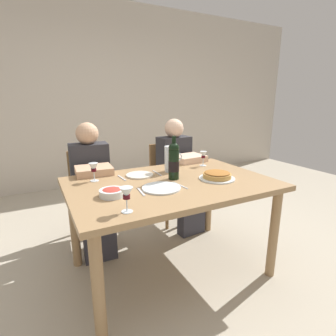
{
  "coord_description": "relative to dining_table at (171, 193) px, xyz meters",
  "views": [
    {
      "loc": [
        -0.89,
        -1.66,
        1.36
      ],
      "look_at": [
        0.01,
        0.08,
        0.84
      ],
      "focal_mm": 28.09,
      "sensor_mm": 36.0,
      "label": 1
    }
  ],
  "objects": [
    {
      "name": "salad_bowl",
      "position": [
        -0.48,
        -0.1,
        0.12
      ],
      "size": [
        0.16,
        0.16,
        0.05
      ],
      "color": "silver",
      "rests_on": "dining_table"
    },
    {
      "name": "dinner_plate_right_setting",
      "position": [
        -0.15,
        0.25,
        0.1
      ],
      "size": [
        0.22,
        0.22,
        0.01
      ],
      "primitive_type": "cylinder",
      "color": "silver",
      "rests_on": "dining_table"
    },
    {
      "name": "wine_glass_left_diner",
      "position": [
        -0.47,
        -0.37,
        0.19
      ],
      "size": [
        0.07,
        0.07,
        0.14
      ],
      "color": "silver",
      "rests_on": "dining_table"
    },
    {
      "name": "knife_right_setting",
      "position": [
        -0.0,
        0.25,
        0.09
      ],
      "size": [
        0.01,
        0.18,
        0.0
      ],
      "primitive_type": "cube",
      "rotation": [
        0.0,
        0.0,
        1.54
      ],
      "color": "silver",
      "rests_on": "dining_table"
    },
    {
      "name": "diner_left",
      "position": [
        -0.46,
        0.64,
        -0.05
      ],
      "size": [
        0.36,
        0.52,
        1.16
      ],
      "rotation": [
        0.0,
        0.0,
        3.07
      ],
      "color": "#2D2D33",
      "rests_on": "ground"
    },
    {
      "name": "ground_plane",
      "position": [
        0.0,
        0.0,
        -0.67
      ],
      "size": [
        8.0,
        8.0,
        0.0
      ],
      "primitive_type": "plane",
      "color": "#B2A893"
    },
    {
      "name": "water_pitcher",
      "position": [
        0.13,
        0.25,
        0.19
      ],
      "size": [
        0.16,
        0.11,
        0.22
      ],
      "color": "silver",
      "rests_on": "dining_table"
    },
    {
      "name": "chair_left",
      "position": [
        -0.44,
        0.87,
        -0.17
      ],
      "size": [
        0.43,
        0.43,
        0.87
      ],
      "rotation": [
        0.0,
        0.0,
        3.07
      ],
      "color": "olive",
      "rests_on": "ground"
    },
    {
      "name": "wine_glass_right_diner",
      "position": [
        -0.51,
        0.28,
        0.19
      ],
      "size": [
        0.07,
        0.07,
        0.14
      ],
      "color": "silver",
      "rests_on": "dining_table"
    },
    {
      "name": "knife_left_setting",
      "position": [
        0.01,
        -0.12,
        0.09
      ],
      "size": [
        0.03,
        0.18,
        0.0
      ],
      "primitive_type": "cube",
      "rotation": [
        0.0,
        0.0,
        1.66
      ],
      "color": "silver",
      "rests_on": "dining_table"
    },
    {
      "name": "baked_tart",
      "position": [
        0.34,
        -0.11,
        0.12
      ],
      "size": [
        0.28,
        0.28,
        0.06
      ],
      "color": "silver",
      "rests_on": "dining_table"
    },
    {
      "name": "wine_glass_centre",
      "position": [
        0.49,
        0.29,
        0.19
      ],
      "size": [
        0.06,
        0.06,
        0.14
      ],
      "color": "silver",
      "rests_on": "dining_table"
    },
    {
      "name": "fork_left_setting",
      "position": [
        -0.29,
        -0.12,
        0.09
      ],
      "size": [
        0.03,
        0.16,
        0.0
      ],
      "primitive_type": "cube",
      "rotation": [
        0.0,
        0.0,
        1.47
      ],
      "color": "silver",
      "rests_on": "dining_table"
    },
    {
      "name": "dinner_plate_left_setting",
      "position": [
        -0.14,
        -0.12,
        0.1
      ],
      "size": [
        0.27,
        0.27,
        0.01
      ],
      "primitive_type": "cylinder",
      "color": "silver",
      "rests_on": "dining_table"
    },
    {
      "name": "wine_bottle",
      "position": [
        0.05,
        0.05,
        0.24
      ],
      "size": [
        0.08,
        0.08,
        0.33
      ],
      "color": "black",
      "rests_on": "dining_table"
    },
    {
      "name": "diner_right",
      "position": [
        0.46,
        0.66,
        -0.05
      ],
      "size": [
        0.36,
        0.52,
        1.16
      ],
      "rotation": [
        0.0,
        0.0,
        3.21
      ],
      "color": "#2D2D33",
      "rests_on": "ground"
    },
    {
      "name": "chair_right",
      "position": [
        0.44,
        0.9,
        -0.17
      ],
      "size": [
        0.43,
        0.43,
        0.87
      ],
      "rotation": [
        0.0,
        0.0,
        3.21
      ],
      "color": "olive",
      "rests_on": "ground"
    },
    {
      "name": "spoon_right_setting",
      "position": [
        -0.3,
        0.25,
        0.09
      ],
      "size": [
        0.02,
        0.16,
        0.0
      ],
      "primitive_type": "cube",
      "rotation": [
        0.0,
        0.0,
        1.63
      ],
      "color": "silver",
      "rests_on": "dining_table"
    },
    {
      "name": "dining_table",
      "position": [
        0.0,
        0.0,
        0.0
      ],
      "size": [
        1.5,
        1.0,
        0.76
      ],
      "color": "#9E7A51",
      "rests_on": "ground"
    },
    {
      "name": "back_wall",
      "position": [
        0.0,
        2.64,
        0.73
      ],
      "size": [
        8.0,
        0.1,
        2.8
      ],
      "primitive_type": "cube",
      "color": "beige",
      "rests_on": "ground"
    }
  ]
}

